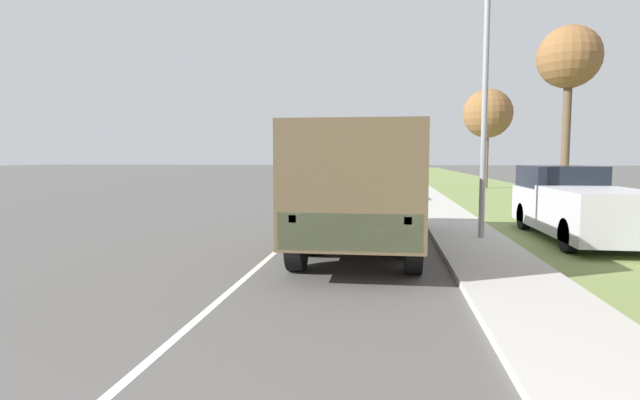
{
  "coord_description": "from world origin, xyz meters",
  "views": [
    {
      "loc": [
        2.4,
        -0.26,
        2.1
      ],
      "look_at": [
        0.74,
        12.35,
        1.0
      ],
      "focal_mm": 28.0,
      "sensor_mm": 36.0,
      "label": 1
    }
  ],
  "objects_px": {
    "car_nearest_ahead": "(368,187)",
    "car_second_ahead": "(377,174)",
    "pickup_truck": "(577,204)",
    "military_truck": "(360,182)",
    "lamp_post": "(477,67)"
  },
  "relations": [
    {
      "from": "car_nearest_ahead",
      "to": "car_second_ahead",
      "type": "relative_size",
      "value": 0.92
    },
    {
      "from": "car_second_ahead",
      "to": "pickup_truck",
      "type": "xyz_separation_m",
      "value": [
        5.47,
        -25.18,
        0.13
      ]
    },
    {
      "from": "car_nearest_ahead",
      "to": "car_second_ahead",
      "type": "height_order",
      "value": "car_second_ahead"
    },
    {
      "from": "military_truck",
      "to": "car_second_ahead",
      "type": "relative_size",
      "value": 1.56
    },
    {
      "from": "car_second_ahead",
      "to": "pickup_truck",
      "type": "relative_size",
      "value": 0.83
    },
    {
      "from": "car_second_ahead",
      "to": "pickup_truck",
      "type": "bearing_deg",
      "value": -77.75
    },
    {
      "from": "car_second_ahead",
      "to": "military_truck",
      "type": "bearing_deg",
      "value": -89.82
    },
    {
      "from": "military_truck",
      "to": "car_nearest_ahead",
      "type": "distance_m",
      "value": 12.04
    },
    {
      "from": "car_nearest_ahead",
      "to": "pickup_truck",
      "type": "xyz_separation_m",
      "value": [
        5.61,
        -9.76,
        0.21
      ]
    },
    {
      "from": "car_second_ahead",
      "to": "lamp_post",
      "type": "bearing_deg",
      "value": -83.89
    },
    {
      "from": "military_truck",
      "to": "car_nearest_ahead",
      "type": "xyz_separation_m",
      "value": [
        -0.23,
        12.01,
        -0.85
      ]
    },
    {
      "from": "military_truck",
      "to": "pickup_truck",
      "type": "bearing_deg",
      "value": 22.7
    },
    {
      "from": "lamp_post",
      "to": "military_truck",
      "type": "bearing_deg",
      "value": -151.22
    },
    {
      "from": "car_second_ahead",
      "to": "car_nearest_ahead",
      "type": "bearing_deg",
      "value": -90.54
    },
    {
      "from": "car_nearest_ahead",
      "to": "car_second_ahead",
      "type": "bearing_deg",
      "value": 89.46
    }
  ]
}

